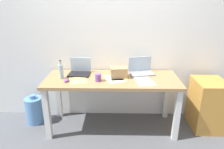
{
  "coord_description": "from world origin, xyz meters",
  "views": [
    {
      "loc": [
        0.05,
        -2.51,
        1.72
      ],
      "look_at": [
        0.0,
        0.0,
        0.8
      ],
      "focal_mm": 32.64,
      "sensor_mm": 36.0,
      "label": 1
    }
  ],
  "objects": [
    {
      "name": "desk",
      "position": [
        0.0,
        0.0,
        0.64
      ],
      "size": [
        1.76,
        0.67,
        0.75
      ],
      "color": "#A37A4C",
      "rests_on": "ground"
    },
    {
      "name": "back_wall",
      "position": [
        0.0,
        0.4,
        1.3
      ],
      "size": [
        5.2,
        0.08,
        2.6
      ],
      "primitive_type": "cube",
      "color": "white",
      "rests_on": "ground"
    },
    {
      "name": "laptop_right",
      "position": [
        0.4,
        0.18,
        0.8
      ],
      "size": [
        0.37,
        0.28,
        0.23
      ],
      "color": "gray",
      "rests_on": "desk"
    },
    {
      "name": "computer_mouse",
      "position": [
        -0.57,
        -0.13,
        0.76
      ],
      "size": [
        0.07,
        0.11,
        0.03
      ],
      "primitive_type": "ellipsoid",
      "rotation": [
        0.0,
        0.0,
        -0.09
      ],
      "color": "#724799",
      "rests_on": "desk"
    },
    {
      "name": "ground_plane",
      "position": [
        0.0,
        0.0,
        0.0
      ],
      "size": [
        8.0,
        8.0,
        0.0
      ],
      "primitive_type": "plane",
      "color": "#515459"
    },
    {
      "name": "paper_sheet_front_right",
      "position": [
        0.41,
        -0.11,
        0.75
      ],
      "size": [
        0.26,
        0.33,
        0.0
      ],
      "primitive_type": "cube",
      "rotation": [
        0.0,
        0.0,
        0.2
      ],
      "color": "white",
      "rests_on": "desk"
    },
    {
      "name": "paper_sheet_near_back",
      "position": [
        0.09,
        0.06,
        0.75
      ],
      "size": [
        0.24,
        0.31,
        0.0
      ],
      "primitive_type": "cube",
      "rotation": [
        0.0,
        0.0,
        0.1
      ],
      "color": "#F4E06B",
      "rests_on": "desk"
    },
    {
      "name": "laptop_left",
      "position": [
        -0.45,
        0.15,
        0.79
      ],
      "size": [
        0.31,
        0.25,
        0.22
      ],
      "color": "black",
      "rests_on": "desk"
    },
    {
      "name": "filing_cabinet",
      "position": [
        1.32,
        0.02,
        0.35
      ],
      "size": [
        0.4,
        0.48,
        0.7
      ],
      "primitive_type": "cube",
      "color": "#C68938",
      "rests_on": "ground"
    },
    {
      "name": "paper_sheet_front_left",
      "position": [
        -0.44,
        -0.07,
        0.75
      ],
      "size": [
        0.29,
        0.34,
        0.0
      ],
      "primitive_type": "cube",
      "rotation": [
        0.0,
        0.0,
        0.29
      ],
      "color": "#F4E06B",
      "rests_on": "desk"
    },
    {
      "name": "coffee_mug",
      "position": [
        -0.17,
        -0.11,
        0.8
      ],
      "size": [
        0.08,
        0.08,
        0.09
      ],
      "primitive_type": "cylinder",
      "color": "#724799",
      "rests_on": "desk"
    },
    {
      "name": "paper_sheet_center",
      "position": [
        0.03,
        -0.03,
        0.75
      ],
      "size": [
        0.3,
        0.35,
        0.0
      ],
      "primitive_type": "cube",
      "rotation": [
        0.0,
        0.0,
        0.36
      ],
      "color": "white",
      "rests_on": "desk"
    },
    {
      "name": "water_cooler_jug",
      "position": [
        -1.15,
        0.1,
        0.2
      ],
      "size": [
        0.25,
        0.25,
        0.44
      ],
      "color": "#598CC6",
      "rests_on": "ground"
    },
    {
      "name": "beer_bottle",
      "position": [
        -0.66,
        -0.02,
        0.85
      ],
      "size": [
        0.06,
        0.06,
        0.25
      ],
      "color": "#99B7C1",
      "rests_on": "desk"
    },
    {
      "name": "cardboard_box",
      "position": [
        0.09,
        0.03,
        0.82
      ],
      "size": [
        0.24,
        0.19,
        0.14
      ],
      "primitive_type": "cube",
      "rotation": [
        0.0,
        0.0,
        0.12
      ],
      "color": "tan",
      "rests_on": "desk"
    }
  ]
}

